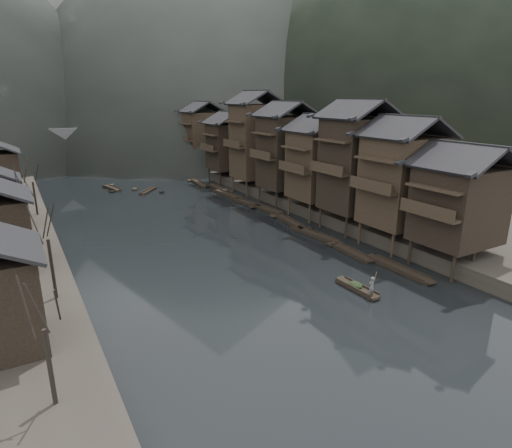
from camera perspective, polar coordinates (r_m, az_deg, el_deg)
water at (r=40.11m, az=-0.20°, el=-6.60°), size 300.00×300.00×0.00m
right_bank at (r=90.74m, az=6.60°, el=7.24°), size 40.00×200.00×1.80m
stilt_houses at (r=63.11m, az=4.65°, el=10.59°), size 9.00×67.60×16.83m
bare_trees at (r=42.35m, az=-27.36°, el=1.48°), size 3.46×43.01×6.92m
moored_sampans at (r=64.95m, az=-1.25°, el=2.85°), size 3.16×67.01×0.47m
midriver_boats at (r=77.56m, az=-16.51°, el=4.48°), size 8.37×10.92×0.45m
stone_bridge at (r=106.11m, az=-20.11°, el=10.04°), size 40.00×6.00×9.00m
hero_sampan at (r=37.74m, az=13.33°, el=-8.32°), size 1.15×4.80×0.43m
cargo_heap at (r=37.67m, az=13.16°, el=-7.45°), size 1.05×1.38×0.63m
boatman at (r=36.19m, az=15.18°, el=-7.71°), size 0.63×0.43×1.70m
bamboo_pole at (r=35.40m, az=15.72°, el=-4.03°), size 1.91×2.22×3.19m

